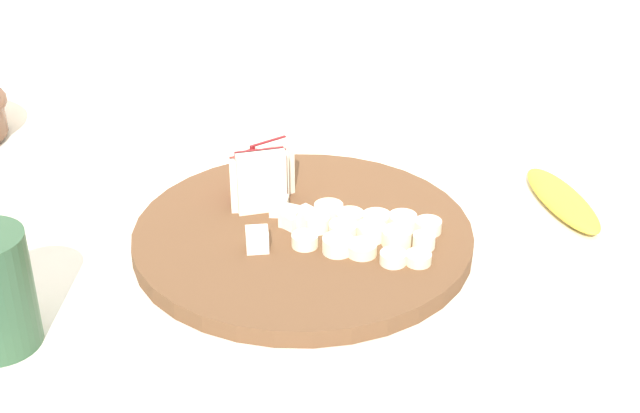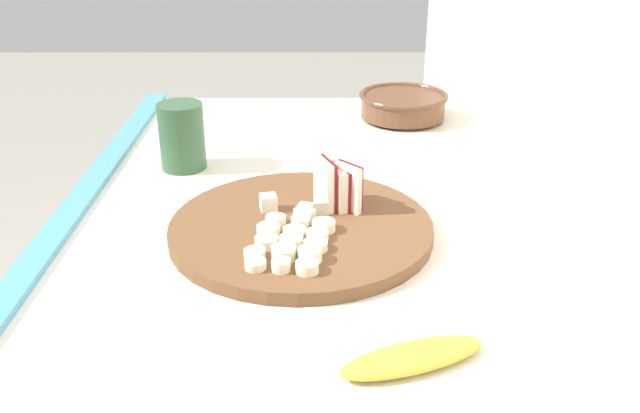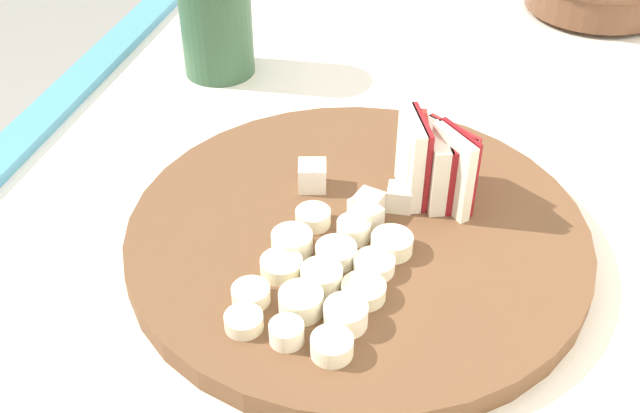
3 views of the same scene
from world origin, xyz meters
name	(u,v)px [view 2 (image 2 of 3)]	position (x,y,z in m)	size (l,w,h in m)	color
tile_backsplash	(548,325)	(0.00, 0.36, 0.73)	(2.40, 0.04, 1.46)	silver
cutting_board	(305,229)	(0.04, 0.00, 0.91)	(0.34, 0.34, 0.02)	brown
apple_wedge_fan	(336,185)	(-0.01, 0.05, 0.95)	(0.06, 0.07, 0.07)	#B22D23
apple_dice_pile	(297,209)	(0.02, -0.01, 0.93)	(0.06, 0.09, 0.02)	white
banana_slice_rows	(291,242)	(0.10, -0.01, 0.92)	(0.14, 0.11, 0.02)	#F4EAC6
ceramic_bowl	(403,104)	(-0.45, 0.19, 0.93)	(0.17, 0.17, 0.05)	brown
banana_peel	(413,357)	(0.31, 0.11, 0.91)	(0.15, 0.05, 0.02)	gold
small_jar	(182,136)	(-0.20, -0.19, 0.95)	(0.07, 0.07, 0.11)	#335638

